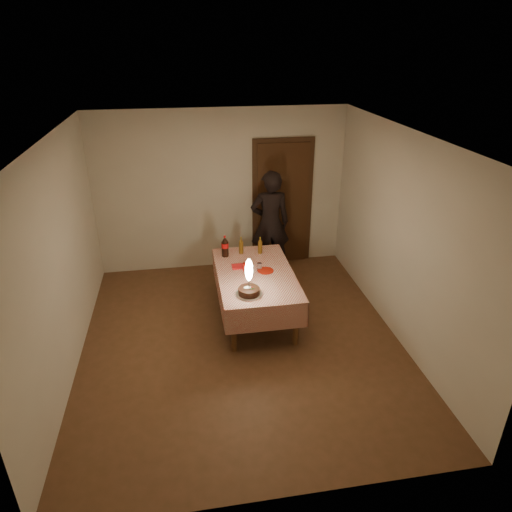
% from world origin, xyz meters
% --- Properties ---
extents(ground, '(4.00, 4.50, 0.01)m').
position_xyz_m(ground, '(0.00, 0.00, 0.00)').
color(ground, brown).
rests_on(ground, ground).
extents(room_shell, '(4.04, 4.54, 2.62)m').
position_xyz_m(room_shell, '(0.03, 0.08, 1.65)').
color(room_shell, beige).
rests_on(room_shell, ground).
extents(dining_table, '(1.02, 1.72, 0.68)m').
position_xyz_m(dining_table, '(0.27, 0.57, 0.58)').
color(dining_table, brown).
rests_on(dining_table, ground).
extents(birthday_cake, '(0.33, 0.33, 0.48)m').
position_xyz_m(birthday_cake, '(0.10, 0.03, 0.80)').
color(birthday_cake, white).
rests_on(birthday_cake, dining_table).
extents(red_plate, '(0.22, 0.22, 0.01)m').
position_xyz_m(red_plate, '(0.42, 0.60, 0.68)').
color(red_plate, '#AF1B0C').
rests_on(red_plate, dining_table).
extents(red_cup, '(0.08, 0.08, 0.10)m').
position_xyz_m(red_cup, '(0.15, 0.67, 0.73)').
color(red_cup, '#B0120C').
rests_on(red_cup, dining_table).
extents(clear_cup, '(0.07, 0.07, 0.09)m').
position_xyz_m(clear_cup, '(0.34, 0.67, 0.72)').
color(clear_cup, white).
rests_on(clear_cup, dining_table).
extents(napkin_stack, '(0.15, 0.15, 0.02)m').
position_xyz_m(napkin_stack, '(0.06, 0.78, 0.69)').
color(napkin_stack, red).
rests_on(napkin_stack, dining_table).
extents(cola_bottle, '(0.10, 0.10, 0.32)m').
position_xyz_m(cola_bottle, '(-0.07, 1.16, 0.83)').
color(cola_bottle, black).
rests_on(cola_bottle, dining_table).
extents(amber_bottle_left, '(0.06, 0.06, 0.25)m').
position_xyz_m(amber_bottle_left, '(0.17, 1.22, 0.79)').
color(amber_bottle_left, brown).
rests_on(amber_bottle_left, dining_table).
extents(amber_bottle_right, '(0.06, 0.06, 0.25)m').
position_xyz_m(amber_bottle_right, '(0.44, 1.17, 0.79)').
color(amber_bottle_right, brown).
rests_on(amber_bottle_right, dining_table).
extents(photographer, '(0.63, 0.46, 1.72)m').
position_xyz_m(photographer, '(0.72, 1.85, 0.86)').
color(photographer, black).
rests_on(photographer, ground).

